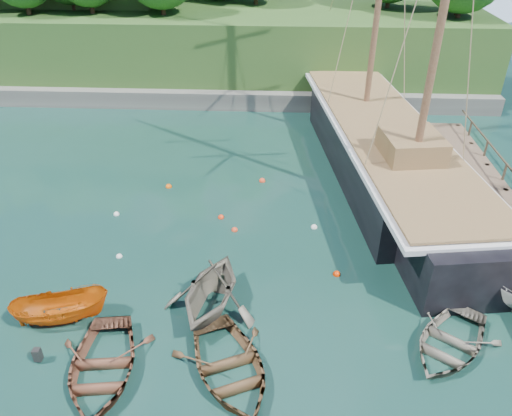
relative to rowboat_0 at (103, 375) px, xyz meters
The scene contains 18 objects.
ground 5.67m from the rowboat_0, 27.24° to the left, with size 160.00×160.00×0.00m, color #133326.
dock_east 19.13m from the rowboat_0, 30.12° to the left, with size 3.20×24.00×1.10m.
rowboat_0 is the anchor object (origin of this frame).
rowboat_1 4.71m from the rowboat_0, 45.64° to the left, with size 3.71×4.30×2.26m, color #6D6758.
rowboat_2 4.31m from the rowboat_0, ahead, with size 3.32×4.65×0.96m, color #4F3721.
rowboat_3 12.15m from the rowboat_0, ahead, with size 3.00×4.20×0.87m, color #635F52.
motorboat_orange 3.34m from the rowboat_0, 133.06° to the left, with size 1.36×3.62×1.40m, color #C25409.
cabin_boat_white 15.48m from the rowboat_0, 18.82° to the left, with size 1.67×4.44×1.71m, color silver.
schooner 19.19m from the rowboat_0, 52.15° to the left, with size 8.40×29.58×22.09m.
mooring_buoy_0 6.60m from the rowboat_0, 101.38° to the left, with size 0.28×0.28×0.28m, color white.
mooring_buoy_1 10.33m from the rowboat_0, 73.56° to the left, with size 0.31×0.31×0.31m, color #F83610.
mooring_buoy_2 9.57m from the rowboat_0, 67.18° to the left, with size 0.31×0.31×0.31m, color #E7411F.
mooring_buoy_3 11.98m from the rowboat_0, 50.72° to the left, with size 0.31×0.31×0.31m, color silver.
mooring_buoy_4 12.89m from the rowboat_0, 91.53° to the left, with size 0.35×0.35×0.35m, color #F55B08.
mooring_buoy_5 14.65m from the rowboat_0, 70.68° to the left, with size 0.36×0.36×0.36m, color #E7431F.
mooring_buoy_6 10.22m from the rowboat_0, 103.80° to the left, with size 0.30×0.30×0.30m, color white.
mooring_buoy_7 10.15m from the rowboat_0, 34.32° to the left, with size 0.32×0.32×0.32m, color red.
headland 35.29m from the rowboat_0, 102.99° to the left, with size 51.00×19.31×12.90m.
Camera 1 is at (0.75, -13.64, 13.81)m, focal length 35.00 mm.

